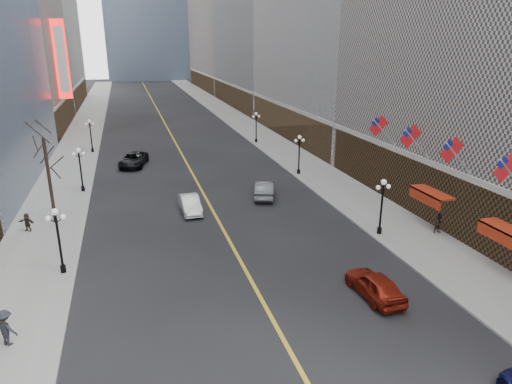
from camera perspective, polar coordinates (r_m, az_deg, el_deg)
sidewalk_east at (r=74.15m, az=0.81°, el=6.92°), size 6.00×230.00×0.15m
sidewalk_west at (r=71.51m, az=-21.32°, el=5.23°), size 6.00×230.00×0.15m
lane_line at (r=81.27m, az=-10.85°, el=7.57°), size 0.25×200.00×0.02m
streetlamp_east_1 at (r=36.98m, az=15.48°, el=-1.08°), size 1.26×0.44×4.52m
streetlamp_east_2 at (r=52.51m, az=5.43°, el=5.20°), size 1.26×0.44×4.52m
streetlamp_east_3 at (r=69.25m, az=0.02°, el=8.49°), size 1.26×0.44×4.52m
streetlamp_west_1 at (r=32.29m, az=-23.51°, el=-4.86°), size 1.26×0.44×4.52m
streetlamp_west_2 at (r=49.32m, az=-21.13°, el=3.17°), size 1.26×0.44×4.52m
streetlamp_west_3 at (r=66.86m, az=-19.98°, el=7.03°), size 1.26×0.44×4.52m
flag_2 at (r=31.88m, az=28.99°, el=2.41°), size 2.87×0.12×2.87m
flag_3 at (r=35.46m, az=23.45°, el=4.62°), size 2.87×0.12×2.87m
flag_4 at (r=39.35m, az=18.95°, el=6.38°), size 2.87×0.12×2.87m
flag_5 at (r=43.47m, az=15.25°, el=7.79°), size 2.87×0.12×2.87m
awning_b at (r=33.66m, az=28.86°, el=-4.40°), size 1.40×4.00×0.93m
awning_c at (r=39.28m, az=20.90°, el=-0.23°), size 1.40×4.00×0.93m
theatre_marquee at (r=80.17m, az=-23.14°, el=14.97°), size 2.00×0.55×12.00m
tree_west_far at (r=41.06m, az=-24.85°, el=4.64°), size 3.60×3.60×7.92m
car_nb_mid at (r=41.68m, az=-8.22°, el=-1.52°), size 1.66×4.58×1.50m
car_nb_far at (r=58.52m, az=-15.06°, el=3.93°), size 4.15×6.46×1.66m
car_sb_mid at (r=28.98m, az=14.63°, el=-11.17°), size 2.12×4.77×1.59m
car_sb_far at (r=45.24m, az=1.06°, el=0.42°), size 3.32×5.47×1.70m
ped_east_walk at (r=39.23m, az=21.94°, el=-3.66°), size 0.81×0.45×1.65m
ped_west_walk at (r=26.95m, az=-28.80°, el=-14.65°), size 1.33×1.15×1.95m
ped_west_far at (r=41.18m, az=-26.70°, el=-3.40°), size 1.42×1.02×1.51m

